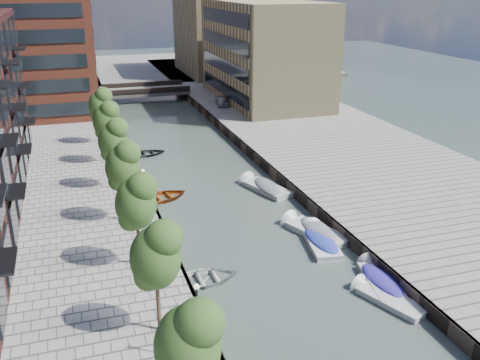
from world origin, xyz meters
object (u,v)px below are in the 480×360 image
bridge (145,91)px  tree_5 (106,119)px  tree_1 (155,254)px  sloop_2 (161,200)px  tree_0 (187,341)px  tree_3 (122,164)px  sloop_3 (205,282)px  motorboat_1 (312,230)px  sloop_4 (147,155)px  tree_6 (100,104)px  motorboat_0 (379,279)px  tree_2 (136,200)px  car (222,100)px  tree_4 (113,138)px  motorboat_2 (383,298)px  motorboat_4 (263,187)px  motorboat_3 (319,240)px

bridge → tree_5: bearing=-104.4°
tree_1 → sloop_2: size_ratio=1.25×
tree_0 → tree_3: 21.00m
sloop_3 → motorboat_1: motorboat_1 is taller
sloop_4 → motorboat_1: 24.43m
tree_0 → bridge: bearing=82.9°
tree_1 → tree_6: size_ratio=1.00×
bridge → motorboat_0: bridge is taller
tree_0 → tree_2: same height
bridge → sloop_2: bearing=-96.9°
tree_2 → car: 45.75m
tree_4 → motorboat_2: size_ratio=1.24×
motorboat_4 → motorboat_3: bearing=-89.3°
tree_6 → motorboat_3: (12.78, -27.14, -5.10)m
tree_3 → tree_6: 21.00m
motorboat_4 → motorboat_0: bearing=-85.4°
tree_0 → motorboat_2: (13.18, 7.15, -5.22)m
sloop_3 → motorboat_0: size_ratio=0.86×
motorboat_3 → tree_6: bearing=115.2°
tree_5 → tree_6: (0.00, 7.00, 0.00)m
tree_4 → tree_5: same height
bridge → motorboat_4: size_ratio=2.24×
tree_0 → tree_5: 35.00m
tree_4 → tree_5: (0.00, 7.00, 0.00)m
tree_3 → car: (17.55, 35.10, -3.64)m
sloop_2 → car: car is taller
tree_5 → motorboat_2: (13.18, -27.85, -5.22)m
tree_1 → motorboat_0: size_ratio=1.15×
sloop_4 → motorboat_1: motorboat_1 is taller
bridge → motorboat_2: bridge is taller
sloop_4 → sloop_2: bearing=169.1°
tree_2 → sloop_3: 6.69m
sloop_2 → motorboat_1: bearing=-150.8°
sloop_3 → motorboat_3: (9.09, 2.58, 0.21)m
tree_5 → motorboat_0: tree_5 is taller
bridge → tree_1: tree_1 is taller
tree_1 → tree_5: bearing=90.0°
tree_3 → sloop_3: tree_3 is taller
tree_0 → motorboat_0: 17.35m
tree_3 → tree_5: (0.00, 14.00, 0.00)m
tree_5 → sloop_3: tree_5 is taller
tree_6 → motorboat_0: bearing=-67.1°
tree_2 → motorboat_3: size_ratio=1.09×
sloop_2 → motorboat_4: size_ratio=0.82×
motorboat_1 → motorboat_4: 9.44m
tree_6 → tree_2: bearing=-90.0°
tree_3 → tree_6: size_ratio=1.00×
tree_5 → motorboat_4: (12.64, -9.11, -5.08)m
tree_0 → tree_5: (0.00, 35.00, 0.00)m
tree_0 → tree_2: 14.00m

